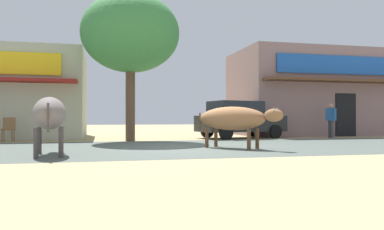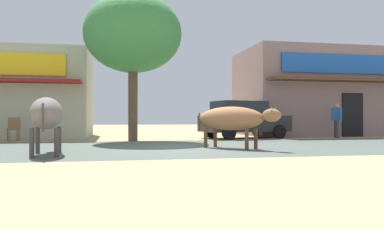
{
  "view_description": "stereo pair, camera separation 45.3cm",
  "coord_description": "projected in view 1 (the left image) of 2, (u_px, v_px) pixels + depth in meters",
  "views": [
    {
      "loc": [
        -2.63,
        -11.43,
        0.9
      ],
      "look_at": [
        0.24,
        0.7,
        1.0
      ],
      "focal_mm": 35.53,
      "sensor_mm": 36.0,
      "label": 1
    },
    {
      "loc": [
        -2.19,
        -11.52,
        0.9
      ],
      "look_at": [
        0.24,
        0.7,
        1.0
      ],
      "focal_mm": 35.53,
      "sensor_mm": 36.0,
      "label": 2
    }
  ],
  "objects": [
    {
      "name": "parked_hatchback_car",
      "position": [
        239.0,
        119.0,
        16.91
      ],
      "size": [
        4.12,
        2.46,
        1.64
      ],
      "color": "black",
      "rests_on": "ground"
    },
    {
      "name": "cow_near_brown",
      "position": [
        50.0,
        114.0,
        9.14
      ],
      "size": [
        0.93,
        2.57,
        1.4
      ],
      "color": "slate",
      "rests_on": "ground"
    },
    {
      "name": "asphalt_road",
      "position": [
        190.0,
        147.0,
        11.72
      ],
      "size": [
        72.0,
        6.74,
        0.0
      ],
      "primitive_type": "cube",
      "color": "#505953",
      "rests_on": "ground"
    },
    {
      "name": "cafe_chair_by_doorway",
      "position": [
        9.0,
        128.0,
        14.45
      ],
      "size": [
        0.58,
        0.58,
        0.92
      ],
      "color": "brown",
      "rests_on": "ground"
    },
    {
      "name": "cow_far_dark",
      "position": [
        233.0,
        119.0,
        11.21
      ],
      "size": [
        2.12,
        2.45,
        1.24
      ],
      "color": "#9A6740",
      "rests_on": "ground"
    },
    {
      "name": "pedestrian_by_shop",
      "position": [
        331.0,
        118.0,
        17.2
      ],
      "size": [
        0.44,
        0.61,
        1.55
      ],
      "color": "#3F3F47",
      "rests_on": "ground"
    },
    {
      "name": "ground",
      "position": [
        190.0,
        147.0,
        11.72
      ],
      "size": [
        80.0,
        80.0,
        0.0
      ],
      "primitive_type": "plane",
      "color": "tan"
    },
    {
      "name": "roadside_tree",
      "position": [
        130.0,
        34.0,
        14.86
      ],
      "size": [
        3.84,
        3.84,
        5.76
      ],
      "color": "brown",
      "rests_on": "ground"
    },
    {
      "name": "storefront_right_club",
      "position": [
        316.0,
        94.0,
        20.89
      ],
      "size": [
        8.86,
        5.69,
        4.47
      ],
      "color": "gray",
      "rests_on": "ground"
    }
  ]
}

